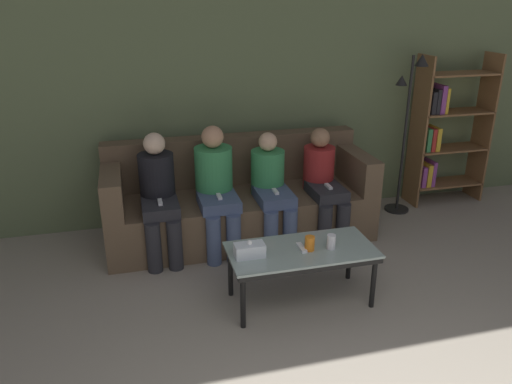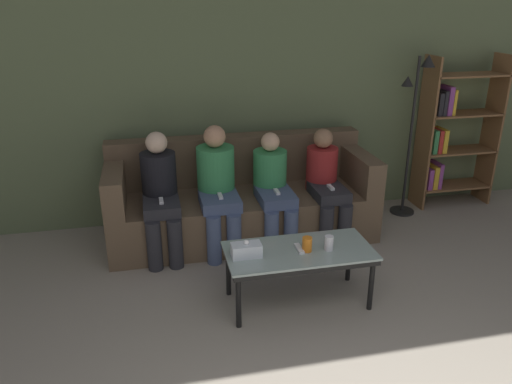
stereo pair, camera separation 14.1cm
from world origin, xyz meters
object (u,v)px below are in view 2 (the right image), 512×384
tissue_box (246,250)px  standing_lamp (414,120)px  coffee_table (299,255)px  seated_person_right_end (326,183)px  bookshelf (450,134)px  cup_near_right (329,243)px  couch (241,202)px  seated_person_left_end (160,191)px  seated_person_mid_right (273,187)px  seated_person_mid_left (217,184)px  cup_near_left (307,244)px  game_remote (299,248)px

tissue_box → standing_lamp: standing_lamp is taller
coffee_table → seated_person_right_end: seated_person_right_end is taller
bookshelf → cup_near_right: bearing=-141.0°
standing_lamp → seated_person_right_end: (-1.07, -0.38, -0.47)m
seated_person_right_end → bookshelf: bearing=18.0°
standing_lamp → couch: bearing=-175.7°
cup_near_right → seated_person_left_end: (-1.19, 1.10, 0.09)m
seated_person_mid_right → couch: bearing=137.3°
tissue_box → seated_person_mid_right: 1.15m
seated_person_mid_left → bookshelf: bearing=10.5°
couch → seated_person_mid_right: bearing=-42.7°
standing_lamp → tissue_box: bearing=-145.2°
seated_person_mid_left → cup_near_right: bearing=-59.0°
seated_person_mid_right → bookshelf: bearing=13.7°
cup_near_right → seated_person_mid_left: (-0.67, 1.12, 0.11)m
cup_near_left → coffee_table: bearing=148.8°
couch → standing_lamp: standing_lamp is taller
coffee_table → bookshelf: (2.20, 1.56, 0.41)m
couch → cup_near_left: size_ratio=22.73×
cup_near_left → seated_person_right_end: size_ratio=0.10×
cup_near_right → seated_person_mid_right: size_ratio=0.11×
coffee_table → cup_near_left: cup_near_left is taller
cup_near_right → seated_person_mid_right: seated_person_mid_right is taller
bookshelf → seated_person_left_end: bearing=-171.0°
seated_person_mid_left → seated_person_mid_right: size_ratio=1.09×
tissue_box → bookshelf: bookshelf is taller
coffee_table → bookshelf: size_ratio=0.67×
bookshelf → seated_person_mid_left: (-2.65, -0.49, -0.19)m
cup_near_left → seated_person_mid_right: size_ratio=0.11×
bookshelf → seated_person_mid_left: 2.71m
bookshelf → standing_lamp: 0.60m
seated_person_mid_right → seated_person_right_end: size_ratio=0.99×
tissue_box → seated_person_right_end: 1.44m
seated_person_mid_left → seated_person_mid_right: seated_person_mid_left is taller
seated_person_left_end → seated_person_mid_right: size_ratio=1.06×
tissue_box → seated_person_right_end: bearing=46.6°
tissue_box → seated_person_mid_right: size_ratio=0.21×
couch → tissue_box: 1.32m
tissue_box → standing_lamp: 2.56m
cup_near_left → seated_person_right_end: seated_person_right_end is taller
coffee_table → seated_person_mid_left: seated_person_mid_left is taller
bookshelf → seated_person_mid_right: bearing=-166.3°
tissue_box → standing_lamp: size_ratio=0.13×
bookshelf → cup_near_left: bearing=-143.5°
cup_near_left → cup_near_right: size_ratio=0.98×
cup_near_left → bookshelf: 2.69m
coffee_table → cup_near_right: cup_near_right is taller
tissue_box → bookshelf: size_ratio=0.13×
cup_near_right → standing_lamp: standing_lamp is taller
bookshelf → game_remote: bearing=-144.7°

